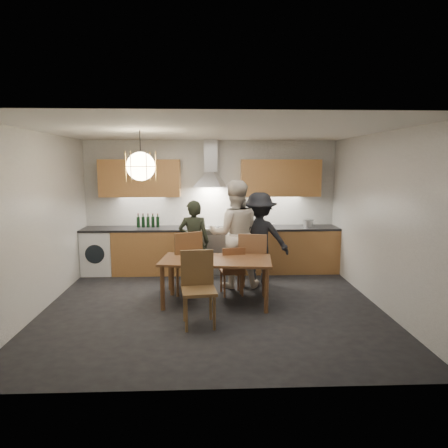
{
  "coord_description": "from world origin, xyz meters",
  "views": [
    {
      "loc": [
        -0.07,
        -5.79,
        2.14
      ],
      "look_at": [
        0.19,
        0.4,
        1.2
      ],
      "focal_mm": 32.0,
      "sensor_mm": 36.0,
      "label": 1
    }
  ],
  "objects_px": {
    "dining_table": "(216,264)",
    "person_right": "(259,238)",
    "chair_back_left": "(186,258)",
    "stock_pot": "(308,224)",
    "chair_front": "(198,283)",
    "mixing_bowl": "(265,225)",
    "person_left": "(194,242)",
    "person_mid": "(235,234)",
    "wine_bottles": "(148,220)"
  },
  "relations": [
    {
      "from": "person_left",
      "to": "wine_bottles",
      "type": "xyz_separation_m",
      "value": [
        -0.92,
        0.8,
        0.28
      ]
    },
    {
      "from": "person_right",
      "to": "stock_pot",
      "type": "height_order",
      "value": "person_right"
    },
    {
      "from": "chair_back_left",
      "to": "stock_pot",
      "type": "height_order",
      "value": "chair_back_left"
    },
    {
      "from": "dining_table",
      "to": "person_right",
      "type": "relative_size",
      "value": 1.07
    },
    {
      "from": "person_right",
      "to": "stock_pot",
      "type": "bearing_deg",
      "value": -138.24
    },
    {
      "from": "stock_pot",
      "to": "wine_bottles",
      "type": "distance_m",
      "value": 3.16
    },
    {
      "from": "chair_front",
      "to": "person_left",
      "type": "height_order",
      "value": "person_left"
    },
    {
      "from": "dining_table",
      "to": "person_mid",
      "type": "relative_size",
      "value": 0.94
    },
    {
      "from": "mixing_bowl",
      "to": "person_right",
      "type": "bearing_deg",
      "value": -106.93
    },
    {
      "from": "chair_front",
      "to": "mixing_bowl",
      "type": "height_order",
      "value": "chair_front"
    },
    {
      "from": "person_mid",
      "to": "person_right",
      "type": "relative_size",
      "value": 1.13
    },
    {
      "from": "dining_table",
      "to": "person_right",
      "type": "distance_m",
      "value": 1.35
    },
    {
      "from": "person_left",
      "to": "person_right",
      "type": "bearing_deg",
      "value": -176.53
    },
    {
      "from": "dining_table",
      "to": "wine_bottles",
      "type": "distance_m",
      "value": 2.33
    },
    {
      "from": "mixing_bowl",
      "to": "person_mid",
      "type": "bearing_deg",
      "value": -126.94
    },
    {
      "from": "chair_back_left",
      "to": "person_mid",
      "type": "height_order",
      "value": "person_mid"
    },
    {
      "from": "chair_front",
      "to": "person_left",
      "type": "relative_size",
      "value": 0.65
    },
    {
      "from": "stock_pot",
      "to": "wine_bottles",
      "type": "bearing_deg",
      "value": 178.47
    },
    {
      "from": "person_mid",
      "to": "mixing_bowl",
      "type": "distance_m",
      "value": 1.11
    },
    {
      "from": "dining_table",
      "to": "chair_back_left",
      "type": "relative_size",
      "value": 1.67
    },
    {
      "from": "chair_back_left",
      "to": "mixing_bowl",
      "type": "bearing_deg",
      "value": -164.64
    },
    {
      "from": "person_mid",
      "to": "chair_front",
      "type": "bearing_deg",
      "value": 68.38
    },
    {
      "from": "chair_back_left",
      "to": "wine_bottles",
      "type": "bearing_deg",
      "value": -84.43
    },
    {
      "from": "dining_table",
      "to": "chair_back_left",
      "type": "xyz_separation_m",
      "value": [
        -0.48,
        0.51,
        -0.02
      ]
    },
    {
      "from": "person_mid",
      "to": "chair_back_left",
      "type": "bearing_deg",
      "value": 22.99
    },
    {
      "from": "person_left",
      "to": "person_mid",
      "type": "distance_m",
      "value": 0.77
    },
    {
      "from": "chair_back_left",
      "to": "wine_bottles",
      "type": "relative_size",
      "value": 2.35
    },
    {
      "from": "person_mid",
      "to": "stock_pot",
      "type": "height_order",
      "value": "person_mid"
    },
    {
      "from": "dining_table",
      "to": "mixing_bowl",
      "type": "height_order",
      "value": "mixing_bowl"
    },
    {
      "from": "chair_front",
      "to": "person_right",
      "type": "relative_size",
      "value": 0.6
    },
    {
      "from": "dining_table",
      "to": "person_mid",
      "type": "xyz_separation_m",
      "value": [
        0.34,
        0.89,
        0.31
      ]
    },
    {
      "from": "chair_front",
      "to": "mixing_bowl",
      "type": "xyz_separation_m",
      "value": [
        1.27,
        2.52,
        0.38
      ]
    },
    {
      "from": "dining_table",
      "to": "chair_back_left",
      "type": "bearing_deg",
      "value": 140.22
    },
    {
      "from": "chair_back_left",
      "to": "stock_pot",
      "type": "relative_size",
      "value": 5.49
    },
    {
      "from": "dining_table",
      "to": "chair_back_left",
      "type": "distance_m",
      "value": 0.7
    },
    {
      "from": "dining_table",
      "to": "stock_pot",
      "type": "distance_m",
      "value": 2.62
    },
    {
      "from": "chair_back_left",
      "to": "person_right",
      "type": "xyz_separation_m",
      "value": [
        1.28,
        0.56,
        0.22
      ]
    },
    {
      "from": "chair_front",
      "to": "person_mid",
      "type": "distance_m",
      "value": 1.78
    },
    {
      "from": "person_mid",
      "to": "person_right",
      "type": "distance_m",
      "value": 0.5
    },
    {
      "from": "person_right",
      "to": "mixing_bowl",
      "type": "xyz_separation_m",
      "value": [
        0.21,
        0.7,
        0.12
      ]
    },
    {
      "from": "dining_table",
      "to": "chair_front",
      "type": "height_order",
      "value": "chair_front"
    },
    {
      "from": "dining_table",
      "to": "mixing_bowl",
      "type": "relative_size",
      "value": 5.22
    },
    {
      "from": "person_left",
      "to": "chair_back_left",
      "type": "bearing_deg",
      "value": 83.85
    },
    {
      "from": "person_mid",
      "to": "person_right",
      "type": "bearing_deg",
      "value": -158.76
    },
    {
      "from": "chair_front",
      "to": "person_mid",
      "type": "xyz_separation_m",
      "value": [
        0.6,
        1.64,
        0.36
      ]
    },
    {
      "from": "dining_table",
      "to": "person_right",
      "type": "xyz_separation_m",
      "value": [
        0.8,
        1.07,
        0.2
      ]
    },
    {
      "from": "person_left",
      "to": "wine_bottles",
      "type": "height_order",
      "value": "person_left"
    },
    {
      "from": "dining_table",
      "to": "wine_bottles",
      "type": "xyz_separation_m",
      "value": [
        -1.3,
        1.89,
        0.41
      ]
    },
    {
      "from": "dining_table",
      "to": "stock_pot",
      "type": "height_order",
      "value": "stock_pot"
    },
    {
      "from": "stock_pot",
      "to": "dining_table",
      "type": "bearing_deg",
      "value": -135.89
    }
  ]
}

